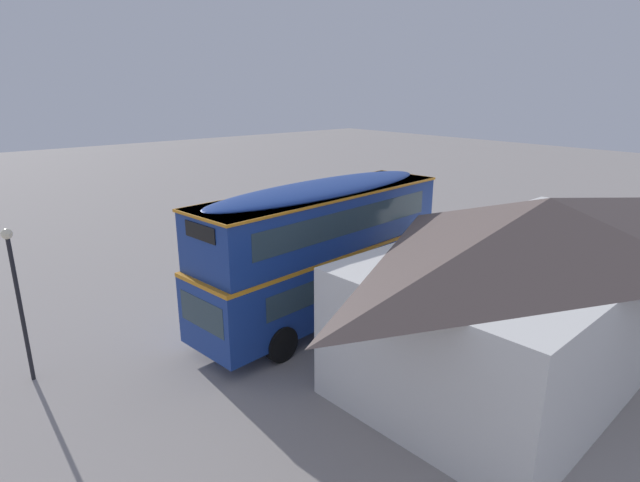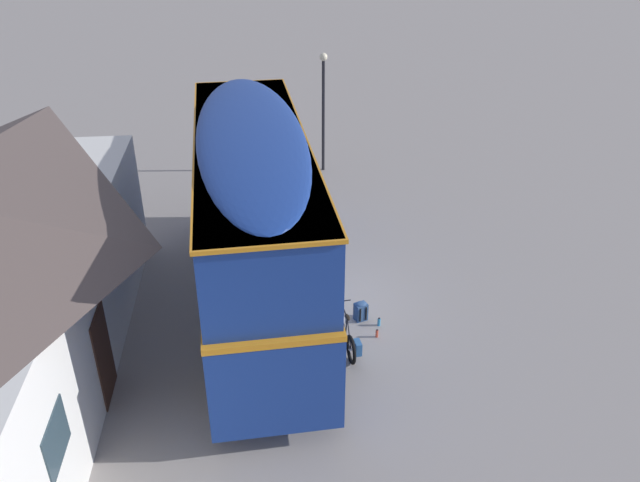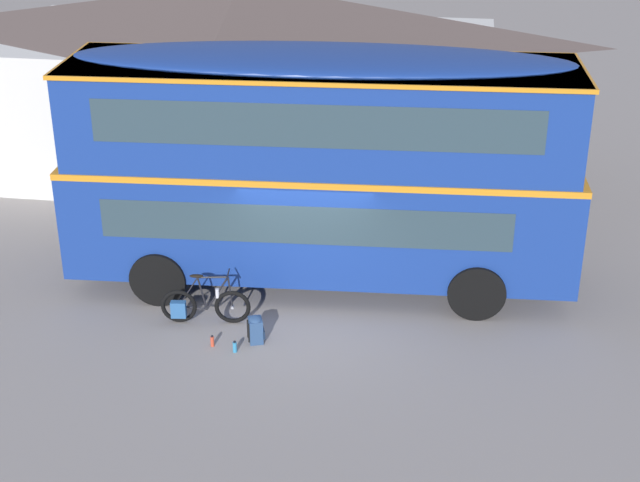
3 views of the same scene
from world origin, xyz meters
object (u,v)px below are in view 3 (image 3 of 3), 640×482
at_px(water_bottle_red_squeeze, 212,341).
at_px(water_bottle_blue_sports, 235,347).
at_px(backpack_on_ground, 256,329).
at_px(double_decker_bus, 321,160).
at_px(touring_bicycle, 202,305).

xyz_separation_m(water_bottle_red_squeeze, water_bottle_blue_sports, (0.45, -0.11, 0.00)).
bearing_deg(backpack_on_ground, double_decker_bus, 73.91).
xyz_separation_m(backpack_on_ground, water_bottle_blue_sports, (-0.28, -0.42, -0.16)).
bearing_deg(water_bottle_red_squeeze, double_decker_bus, 62.73).
relative_size(double_decker_bus, backpack_on_ground, 19.65).
xyz_separation_m(double_decker_bus, water_bottle_red_squeeze, (-1.46, -2.83, -2.54)).
height_order(touring_bicycle, water_bottle_blue_sports, touring_bicycle).
bearing_deg(water_bottle_red_squeeze, water_bottle_blue_sports, -14.09).
relative_size(backpack_on_ground, water_bottle_blue_sports, 2.30).
relative_size(touring_bicycle, backpack_on_ground, 3.29).
bearing_deg(water_bottle_blue_sports, water_bottle_red_squeeze, 165.91).
distance_m(touring_bicycle, water_bottle_red_squeeze, 0.91).
relative_size(double_decker_bus, water_bottle_blue_sports, 45.25).
bearing_deg(water_bottle_blue_sports, double_decker_bus, 71.10).
bearing_deg(touring_bicycle, water_bottle_blue_sports, -45.63).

